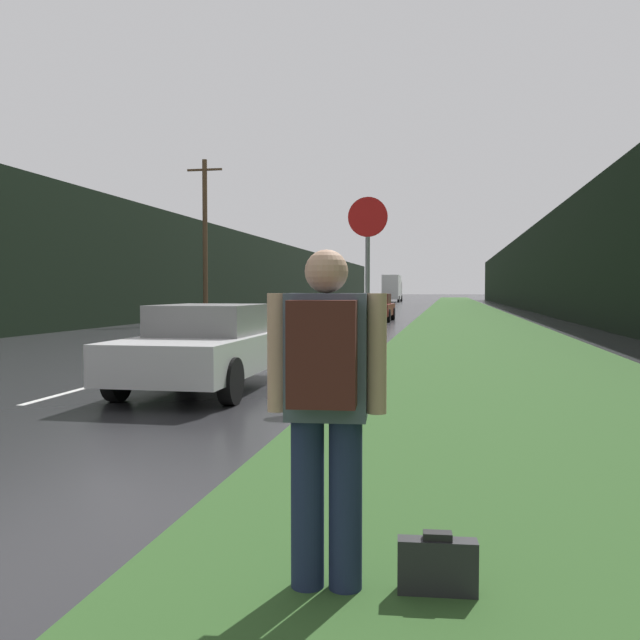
% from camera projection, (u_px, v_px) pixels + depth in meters
% --- Properties ---
extents(grass_verge, '(6.00, 240.00, 0.02)m').
position_uv_depth(grass_verge, '(468.00, 317.00, 40.80)').
color(grass_verge, '#2D5123').
rests_on(grass_verge, ground_plane).
extents(lane_stripe_b, '(0.12, 3.00, 0.01)m').
position_uv_depth(lane_stripe_b, '(77.00, 390.00, 11.04)').
color(lane_stripe_b, silver).
rests_on(lane_stripe_b, ground_plane).
extents(lane_stripe_c, '(0.12, 3.00, 0.01)m').
position_uv_depth(lane_stripe_c, '(220.00, 352.00, 17.91)').
color(lane_stripe_c, silver).
rests_on(lane_stripe_c, ground_plane).
extents(lane_stripe_d, '(0.12, 3.00, 0.01)m').
position_uv_depth(lane_stripe_d, '(283.00, 335.00, 24.78)').
color(lane_stripe_d, silver).
rests_on(lane_stripe_d, ground_plane).
extents(treeline_far_side, '(2.00, 140.00, 5.96)m').
position_uv_depth(treeline_far_side, '(244.00, 274.00, 53.71)').
color(treeline_far_side, black).
rests_on(treeline_far_side, ground_plane).
extents(treeline_near_side, '(2.00, 140.00, 6.51)m').
position_uv_depth(treeline_near_side, '(549.00, 268.00, 49.35)').
color(treeline_near_side, black).
rests_on(treeline_near_side, ground_plane).
extents(utility_pole_far, '(1.80, 0.24, 8.13)m').
position_uv_depth(utility_pole_far, '(205.00, 239.00, 33.73)').
color(utility_pole_far, '#4C3823').
rests_on(utility_pole_far, ground_plane).
extents(stop_sign, '(0.62, 0.07, 3.07)m').
position_uv_depth(stop_sign, '(368.00, 278.00, 10.47)').
color(stop_sign, slate).
rests_on(stop_sign, ground_plane).
extents(hitchhiker_with_backpack, '(0.64, 0.45, 1.85)m').
position_uv_depth(hitchhiker_with_backpack, '(326.00, 398.00, 3.59)').
color(hitchhiker_with_backpack, '#1E2847').
rests_on(hitchhiker_with_backpack, ground_plane).
extents(suitcase, '(0.43, 0.14, 0.35)m').
position_uv_depth(suitcase, '(437.00, 567.00, 3.59)').
color(suitcase, '#232326').
rests_on(suitcase, ground_plane).
extents(car_passing_near, '(1.95, 4.39, 1.39)m').
position_uv_depth(car_passing_near, '(207.00, 346.00, 11.13)').
color(car_passing_near, '#BCBCBC').
rests_on(car_passing_near, ground_plane).
extents(car_passing_far, '(1.94, 4.64, 1.46)m').
position_uv_depth(car_passing_far, '(375.00, 307.00, 36.17)').
color(car_passing_far, maroon).
rests_on(car_passing_far, ground_plane).
extents(delivery_truck, '(2.45, 8.48, 3.80)m').
position_uv_depth(delivery_truck, '(392.00, 288.00, 96.84)').
color(delivery_truck, gray).
rests_on(delivery_truck, ground_plane).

